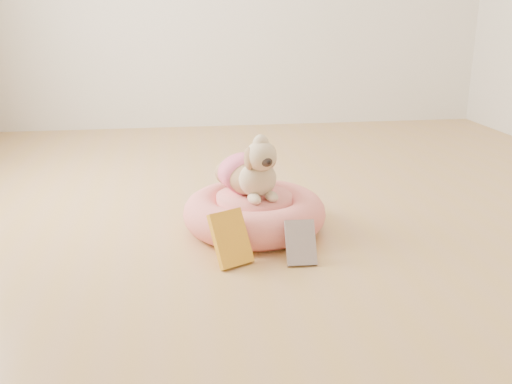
{
  "coord_description": "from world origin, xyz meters",
  "views": [
    {
      "loc": [
        -0.55,
        -2.39,
        0.93
      ],
      "look_at": [
        -0.22,
        -0.13,
        0.19
      ],
      "focal_mm": 40.0,
      "sensor_mm": 36.0,
      "label": 1
    }
  ],
  "objects": [
    {
      "name": "book_yellow",
      "position": [
        -0.36,
        -0.42,
        0.1
      ],
      "size": [
        0.18,
        0.17,
        0.2
      ],
      "primitive_type": "cube",
      "rotation": [
        -0.45,
        0.0,
        0.48
      ],
      "color": "yellow",
      "rests_on": "floor"
    },
    {
      "name": "floor",
      "position": [
        0.0,
        0.0,
        0.0
      ],
      "size": [
        4.5,
        4.5,
        0.0
      ],
      "primitive_type": "plane",
      "color": "tan",
      "rests_on": "ground"
    },
    {
      "name": "dog",
      "position": [
        -0.24,
        -0.07,
        0.3
      ],
      "size": [
        0.37,
        0.45,
        0.29
      ],
      "primitive_type": null,
      "rotation": [
        0.0,
        0.0,
        0.28
      ],
      "color": "brown",
      "rests_on": "pet_bed"
    },
    {
      "name": "pet_bed",
      "position": [
        -0.22,
        -0.08,
        0.08
      ],
      "size": [
        0.62,
        0.62,
        0.16
      ],
      "color": "#D95565",
      "rests_on": "floor"
    },
    {
      "name": "book_white",
      "position": [
        -0.09,
        -0.44,
        0.08
      ],
      "size": [
        0.12,
        0.11,
        0.16
      ],
      "primitive_type": "cube",
      "rotation": [
        -0.56,
        0.0,
        -0.04
      ],
      "color": "white",
      "rests_on": "floor"
    }
  ]
}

